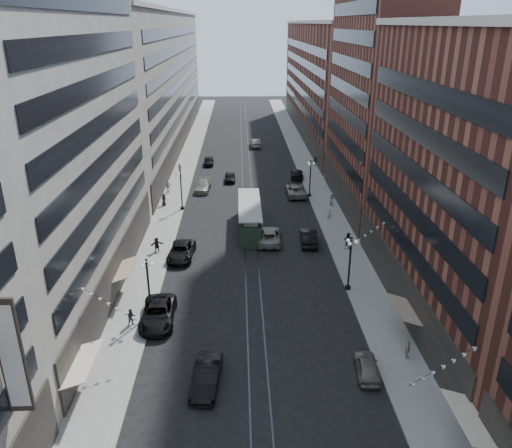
{
  "coord_description": "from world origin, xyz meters",
  "views": [
    {
      "loc": [
        -1.19,
        -10.27,
        24.22
      ],
      "look_at": [
        0.43,
        37.14,
        5.0
      ],
      "focal_mm": 35.0,
      "sensor_mm": 36.0,
      "label": 1
    }
  ],
  "objects": [
    {
      "name": "car_13",
      "position": [
        -2.77,
        68.31,
        0.71
      ],
      "size": [
        1.71,
        4.19,
        1.42
      ],
      "primitive_type": "imported",
      "rotation": [
        0.0,
        0.0,
        0.01
      ],
      "color": "black",
      "rests_on": "ground"
    },
    {
      "name": "car_5",
      "position": [
        -3.73,
        18.69,
        0.84
      ],
      "size": [
        2.25,
        5.26,
        1.69
      ],
      "primitive_type": "imported",
      "rotation": [
        0.0,
        0.0,
        -0.09
      ],
      "color": "black",
      "rests_on": "ground"
    },
    {
      "name": "car_7",
      "position": [
        -7.73,
        39.76,
        0.79
      ],
      "size": [
        2.98,
        5.82,
        1.57
      ],
      "primitive_type": "imported",
      "rotation": [
        0.0,
        0.0,
        -0.07
      ],
      "color": "black",
      "rests_on": "ground"
    },
    {
      "name": "building_east_mid",
      "position": [
        17.0,
        28.0,
        12.0
      ],
      "size": [
        8.0,
        30.0,
        24.0
      ],
      "primitive_type": "cube",
      "color": "brown",
      "rests_on": "ground"
    },
    {
      "name": "pedestrian_8",
      "position": [
        10.42,
        50.13,
        1.01
      ],
      "size": [
        0.67,
        0.49,
        1.71
      ],
      "primitive_type": "imported",
      "rotation": [
        0.0,
        0.0,
        3.27
      ],
      "color": "#B9AE99",
      "rests_on": "sidewalk_east"
    },
    {
      "name": "ground",
      "position": [
        0.0,
        60.0,
        0.0
      ],
      "size": [
        220.0,
        220.0,
        0.0
      ],
      "primitive_type": "plane",
      "color": "black",
      "rests_on": "ground"
    },
    {
      "name": "building_east_tower",
      "position": [
        17.0,
        56.0,
        21.0
      ],
      "size": [
        8.0,
        26.0,
        42.0
      ],
      "primitive_type": "cube",
      "color": "brown",
      "rests_on": "ground"
    },
    {
      "name": "car_14",
      "position": [
        2.2,
        92.54,
        0.86
      ],
      "size": [
        2.04,
        5.29,
        1.72
      ],
      "primitive_type": "imported",
      "rotation": [
        0.0,
        0.0,
        3.19
      ],
      "color": "#66655B",
      "rests_on": "ground"
    },
    {
      "name": "sidewalk_west",
      "position": [
        -11.0,
        70.0,
        0.07
      ],
      "size": [
        4.0,
        180.0,
        0.15
      ],
      "primitive_type": "cube",
      "color": "gray",
      "rests_on": "ground"
    },
    {
      "name": "building_west_mid",
      "position": [
        -17.0,
        33.0,
        14.0
      ],
      "size": [
        8.0,
        36.0,
        28.0
      ],
      "primitive_type": "cube",
      "color": "#ABA797",
      "rests_on": "ground"
    },
    {
      "name": "car_11",
      "position": [
        7.23,
        60.7,
        0.85
      ],
      "size": [
        2.83,
        6.12,
        1.7
      ],
      "primitive_type": "imported",
      "rotation": [
        0.0,
        0.0,
        3.14
      ],
      "color": "gray",
      "rests_on": "ground"
    },
    {
      "name": "car_10",
      "position": [
        6.8,
        43.16,
        0.85
      ],
      "size": [
        2.09,
        5.27,
        1.71
      ],
      "primitive_type": "imported",
      "rotation": [
        0.0,
        0.0,
        3.09
      ],
      "color": "black",
      "rests_on": "ground"
    },
    {
      "name": "pedestrian_extra_1",
      "position": [
        -11.47,
        73.02,
        0.97
      ],
      "size": [
        0.89,
        0.85,
        1.63
      ],
      "primitive_type": "imported",
      "rotation": [
        0.0,
        0.0,
        5.57
      ],
      "color": "#A69889",
      "rests_on": "sidewalk_west"
    },
    {
      "name": "lamppost_sw_mid",
      "position": [
        -9.2,
        55.0,
        3.1
      ],
      "size": [
        1.03,
        1.14,
        5.52
      ],
      "color": "black",
      "rests_on": "sidewalk_west"
    },
    {
      "name": "car_2",
      "position": [
        -8.4,
        27.04,
        0.84
      ],
      "size": [
        2.96,
        6.15,
        1.69
      ],
      "primitive_type": "imported",
      "rotation": [
        0.0,
        0.0,
        0.03
      ],
      "color": "black",
      "rests_on": "ground"
    },
    {
      "name": "car_extra_0",
      "position": [
        2.2,
        43.74,
        0.82
      ],
      "size": [
        3.0,
        6.05,
        1.65
      ],
      "primitive_type": "imported",
      "rotation": [
        0.0,
        0.0,
        3.1
      ],
      "color": "gray",
      "rests_on": "ground"
    },
    {
      "name": "pedestrian_6",
      "position": [
        -12.11,
        62.46,
        1.12
      ],
      "size": [
        1.25,
        0.88,
        1.94
      ],
      "primitive_type": "imported",
      "rotation": [
        0.0,
        0.0,
        3.5
      ],
      "color": "beige",
      "rests_on": "sidewalk_west"
    },
    {
      "name": "pedestrian_5",
      "position": [
        -10.62,
        41.25,
        0.99
      ],
      "size": [
        1.61,
        1.0,
        1.68
      ],
      "primitive_type": "imported",
      "rotation": [
        0.0,
        0.0,
        0.39
      ],
      "color": "black",
      "rests_on": "sidewalk_west"
    },
    {
      "name": "pedestrian_2",
      "position": [
        -10.55,
        26.39,
        0.93
      ],
      "size": [
        0.86,
        0.69,
        1.55
      ],
      "primitive_type": "imported",
      "rotation": [
        0.0,
        0.0,
        0.42
      ],
      "color": "black",
      "rests_on": "sidewalk_west"
    },
    {
      "name": "lamppost_sw_far",
      "position": [
        -9.2,
        28.0,
        3.1
      ],
      "size": [
        1.03,
        1.14,
        5.52
      ],
      "color": "black",
      "rests_on": "sidewalk_west"
    },
    {
      "name": "building_east_far",
      "position": [
        17.0,
        105.0,
        12.0
      ],
      "size": [
        8.0,
        72.0,
        24.0
      ],
      "primitive_type": "cube",
      "color": "brown",
      "rests_on": "ground"
    },
    {
      "name": "car_12",
      "position": [
        8.4,
        69.84,
        0.73
      ],
      "size": [
        2.42,
        5.17,
        1.46
      ],
      "primitive_type": "imported",
      "rotation": [
        0.0,
        0.0,
        3.06
      ],
      "color": "black",
      "rests_on": "ground"
    },
    {
      "name": "pedestrian_7",
      "position": [
        11.06,
        41.34,
        1.12
      ],
      "size": [
        1.07,
        0.94,
        1.94
      ],
      "primitive_type": "imported",
      "rotation": [
        0.0,
        0.0,
        2.57
      ],
      "color": "black",
      "rests_on": "sidewalk_east"
    },
    {
      "name": "lamppost_se_mid",
      "position": [
        9.2,
        60.0,
        3.1
      ],
      "size": [
        1.03,
        1.14,
        5.52
      ],
      "color": "black",
      "rests_on": "sidewalk_east"
    },
    {
      "name": "sidewalk_east",
      "position": [
        11.0,
        70.0,
        0.07
      ],
      "size": [
        4.0,
        180.0,
        0.15
      ],
      "primitive_type": "cube",
      "color": "gray",
      "rests_on": "ground"
    },
    {
      "name": "pedestrian_extra_2",
      "position": [
        -11.92,
        56.64,
        0.96
      ],
      "size": [
        0.9,
        0.68,
        1.63
      ],
      "primitive_type": "imported",
      "rotation": [
        0.0,
        0.0,
        2.79
      ],
      "color": "black",
      "rests_on": "sidewalk_west"
    },
    {
      "name": "car_9",
      "position": [
        -6.8,
        78.63,
        0.75
      ],
      "size": [
        1.86,
        4.44,
        1.5
      ],
      "primitive_type": "imported",
      "rotation": [
        0.0,
        0.0,
        0.02
      ],
      "color": "black",
      "rests_on": "ground"
    },
    {
      "name": "car_8",
      "position": [
        -6.88,
        63.45,
        0.78
      ],
      "size": [
        2.5,
        5.47,
        1.55
      ],
      "primitive_type": "imported",
      "rotation": [
        0.0,
        0.0,
        -0.06
      ],
      "color": "gray",
      "rests_on": "ground"
    },
    {
      "name": "pedestrian_extra_0",
      "position": [
        11.8,
        55.79,
        1.06
      ],
      "size": [
        0.85,
        1.01,
        1.83
      ],
      "primitive_type": "imported",
      "rotation": [
        0.0,
        0.0,
        2.06
      ],
      "color": "#B5B096",
      "rests_on": "sidewalk_east"
    },
    {
      "name": "car_4",
      "position": [
        8.03,
        19.52,
        0.69
      ],
      "size": [
        2.02,
        4.19,
        1.38
      ],
      "primitive_type": "imported",
      "rotation": [
        0.0,
        0.0,
        3.04
      ],
      "color": "#646159",
      "rests_on": "ground"
    },
    {
      "name": "rail_east",
      "position": [
        0.7,
        70.0,
        0.01
      ],
      "size": [
        0.12,
        180.0,
        0.02
      ],
      "primitive_type": "cube",
      "color": "#2D2D33",
      "rests_on": "ground"
    },
    {
      "name": "streetcar",
      "position": [
        0.0,
        47.75,
        1.58
      ],
      "size": [
        2.73,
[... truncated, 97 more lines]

